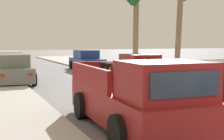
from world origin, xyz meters
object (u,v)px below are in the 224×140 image
(car_left_mid, at_px, (140,70))
(palm_tree_right_back, at_px, (136,4))
(car_left_near, at_px, (87,61))
(pickup_truck, at_px, (135,97))
(car_right_far, at_px, (8,63))
(car_right_near, at_px, (13,70))

(car_left_mid, height_order, palm_tree_right_back, palm_tree_right_back)
(palm_tree_right_back, bearing_deg, car_left_near, 162.55)
(pickup_truck, bearing_deg, car_right_far, 95.46)
(car_right_near, bearing_deg, car_left_mid, -23.54)
(car_left_mid, relative_size, car_right_far, 1.02)
(car_right_near, distance_m, car_left_mid, 6.69)
(pickup_truck, xyz_separation_m, car_right_near, (-1.83, 10.38, -0.10))
(car_right_near, xyz_separation_m, car_left_mid, (6.13, -2.67, 0.00))
(car_right_near, height_order, palm_tree_right_back, palm_tree_right_back)
(car_right_far, bearing_deg, car_right_near, -92.81)
(pickup_truck, height_order, car_right_near, pickup_truck)
(pickup_truck, bearing_deg, car_right_near, 100.00)
(pickup_truck, distance_m, car_left_mid, 8.83)
(car_left_near, bearing_deg, car_left_mid, -90.22)
(palm_tree_right_back, bearing_deg, car_right_near, -152.91)
(car_left_near, relative_size, car_right_far, 1.01)
(car_left_mid, bearing_deg, car_right_far, 124.62)
(pickup_truck, relative_size, car_right_near, 1.23)
(car_left_near, height_order, palm_tree_right_back, palm_tree_right_back)
(car_right_near, distance_m, car_right_far, 5.80)
(car_left_mid, bearing_deg, car_right_near, 156.46)
(car_left_mid, relative_size, palm_tree_right_back, 0.66)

